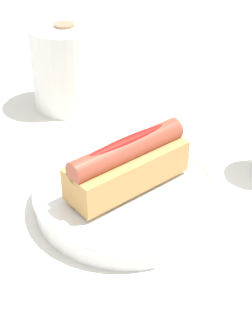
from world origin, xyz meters
name	(u,v)px	position (x,y,z in m)	size (l,w,h in m)	color
ground_plane	(122,207)	(0.00, 0.00, 0.00)	(2.40, 2.40, 0.00)	silver
serving_bowl	(126,192)	(0.01, 0.00, 0.02)	(0.23, 0.23, 0.03)	white
hotdog_front	(126,162)	(0.01, 0.00, 0.06)	(0.16, 0.08, 0.06)	tan
paper_towel_roll	(67,67)	(0.05, 0.27, 0.07)	(0.11, 0.11, 0.13)	white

